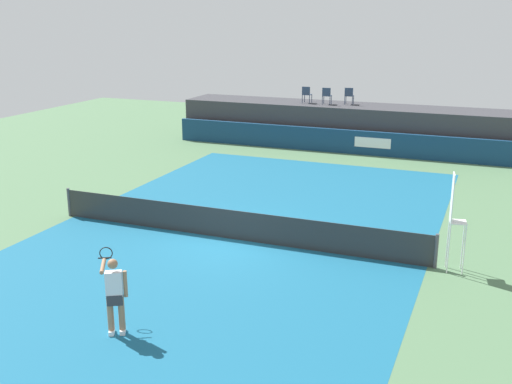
{
  "coord_description": "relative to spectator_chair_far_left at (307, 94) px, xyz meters",
  "views": [
    {
      "loc": [
        7.5,
        -16.61,
        6.81
      ],
      "look_at": [
        0.02,
        2.0,
        1.0
      ],
      "focal_mm": 43.27,
      "sensor_mm": 36.0,
      "label": 1
    }
  ],
  "objects": [
    {
      "name": "court_inner",
      "position": [
        2.3,
        -15.07,
        -2.69
      ],
      "size": [
        12.0,
        22.0,
        0.0
      ],
      "primitive_type": "cube",
      "color": "#16597A",
      "rests_on": "ground"
    },
    {
      "name": "ground_plane",
      "position": [
        2.3,
        -12.07,
        -2.69
      ],
      "size": [
        48.0,
        48.0,
        0.0
      ],
      "primitive_type": "plane",
      "color": "#4C704C"
    },
    {
      "name": "spectator_chair_far_left",
      "position": [
        0.0,
        0.0,
        0.0
      ],
      "size": [
        0.44,
        0.44,
        0.89
      ],
      "color": "#2D3D56",
      "rests_on": "spectator_platform"
    },
    {
      "name": "umpire_chair",
      "position": [
        8.9,
        -15.09,
        -1.11
      ],
      "size": [
        0.51,
        0.51,
        2.76
      ],
      "color": "white",
      "rests_on": "ground"
    },
    {
      "name": "sponsor_wall",
      "position": [
        2.31,
        -1.57,
        -2.09
      ],
      "size": [
        18.0,
        0.22,
        1.2
      ],
      "color": "navy",
      "rests_on": "ground"
    },
    {
      "name": "net_post_far",
      "position": [
        8.5,
        -15.07,
        -2.19
      ],
      "size": [
        0.1,
        0.1,
        1.0
      ],
      "primitive_type": "cylinder",
      "color": "#4C4C51",
      "rests_on": "ground"
    },
    {
      "name": "spectator_chair_center",
      "position": [
        2.23,
        0.35,
        0.0
      ],
      "size": [
        0.47,
        0.47,
        0.89
      ],
      "color": "#2D3D56",
      "rests_on": "spectator_platform"
    },
    {
      "name": "spectator_platform",
      "position": [
        2.3,
        0.23,
        -1.59
      ],
      "size": [
        18.0,
        2.8,
        2.2
      ],
      "primitive_type": "cube",
      "color": "#38383D",
      "rests_on": "ground"
    },
    {
      "name": "spectator_chair_left",
      "position": [
        1.13,
        -0.08,
        0.0
      ],
      "size": [
        0.48,
        0.48,
        0.89
      ],
      "color": "#2D3D56",
      "rests_on": "spectator_platform"
    },
    {
      "name": "tennis_net",
      "position": [
        2.3,
        -15.07,
        -2.22
      ],
      "size": [
        12.4,
        0.02,
        0.95
      ],
      "primitive_type": "cube",
      "color": "#2D2D2D",
      "rests_on": "ground"
    },
    {
      "name": "net_post_near",
      "position": [
        -3.9,
        -15.07,
        -2.19
      ],
      "size": [
        0.1,
        0.1,
        1.0
      ],
      "primitive_type": "cylinder",
      "color": "#4C4C51",
      "rests_on": "ground"
    },
    {
      "name": "tennis_player",
      "position": [
        2.37,
        -21.44,
        -1.73
      ],
      "size": [
        1.08,
        1.02,
        1.77
      ],
      "color": "white",
      "rests_on": "court_inner"
    }
  ]
}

